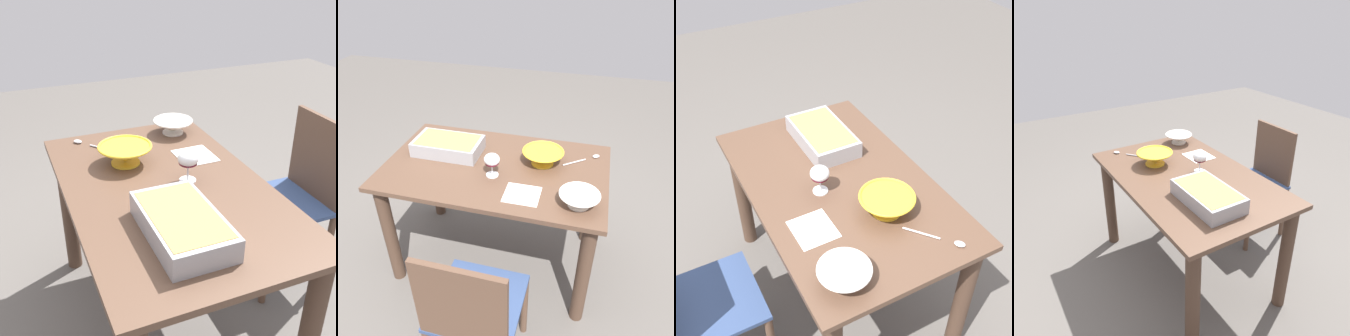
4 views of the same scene
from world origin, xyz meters
The scene contains 9 objects.
ground_plane centered at (0.00, 0.00, 0.00)m, with size 8.00×8.00×0.00m, color #5B5651.
dining_table centered at (0.00, 0.00, 0.58)m, with size 1.26×0.78×0.74m.
chair centered at (-0.11, 0.75, 0.47)m, with size 0.40×0.40×0.86m.
wine_glass centered at (-0.01, 0.10, 0.83)m, with size 0.09×0.09×0.14m.
casserole_dish centered at (0.32, -0.07, 0.78)m, with size 0.40×0.23×0.09m.
mixing_bowl centered at (-0.25, -0.09, 0.79)m, with size 0.24×0.24×0.09m.
small_bowl centered at (-0.49, 0.23, 0.78)m, with size 0.20×0.20×0.07m.
serving_spoon centered at (-0.51, -0.21, 0.74)m, with size 0.21×0.17×0.01m.
napkin centered at (-0.20, 0.22, 0.74)m, with size 0.18×0.17×0.00m, color white.
Camera 4 is at (1.57, -1.01, 1.72)m, focal length 36.70 mm.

